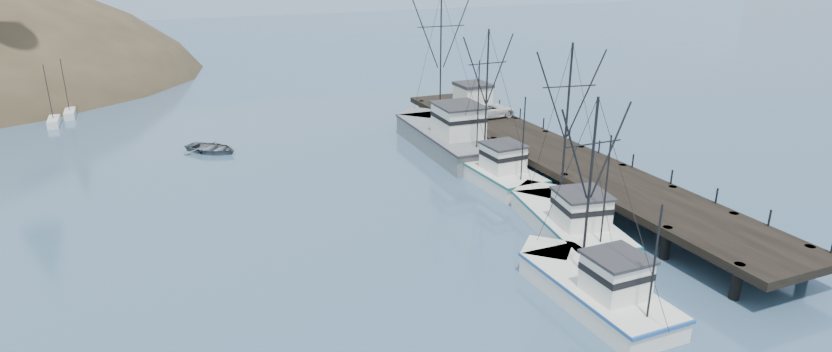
{
  "coord_description": "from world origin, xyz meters",
  "views": [
    {
      "loc": [
        -15.52,
        -24.53,
        17.31
      ],
      "look_at": [
        1.03,
        13.54,
        2.5
      ],
      "focal_mm": 28.0,
      "sensor_mm": 36.0,
      "label": 1
    }
  ],
  "objects": [
    {
      "name": "ground",
      "position": [
        0.0,
        0.0,
        0.0
      ],
      "size": [
        400.0,
        400.0,
        0.0
      ],
      "primitive_type": "plane",
      "color": "#314D6D",
      "rests_on": "ground"
    },
    {
      "name": "pier",
      "position": [
        14.0,
        16.0,
        1.69
      ],
      "size": [
        6.0,
        44.0,
        2.0
      ],
      "color": "black",
      "rests_on": "ground"
    },
    {
      "name": "distant_ridge",
      "position": [
        10.0,
        170.0,
        0.0
      ],
      "size": [
        360.0,
        40.0,
        26.0
      ],
      "primitive_type": "cube",
      "color": "#9EB2C6",
      "rests_on": "ground"
    },
    {
      "name": "distant_ridge_far",
      "position": [
        -40.0,
        185.0,
        0.0
      ],
      "size": [
        180.0,
        25.0,
        18.0
      ],
      "primitive_type": "cube",
      "color": "silver",
      "rests_on": "ground"
    },
    {
      "name": "trawler_near",
      "position": [
        8.42,
        6.43,
        0.82
      ],
      "size": [
        5.73,
        12.24,
        12.19
      ],
      "color": "silver",
      "rests_on": "ground"
    },
    {
      "name": "trawler_mid",
      "position": [
        4.47,
        -1.26,
        0.82
      ],
      "size": [
        3.73,
        10.87,
        10.88
      ],
      "color": "silver",
      "rests_on": "ground"
    },
    {
      "name": "trawler_far",
      "position": [
        8.97,
        17.07,
        0.82
      ],
      "size": [
        4.07,
        11.57,
        11.81
      ],
      "color": "silver",
      "rests_on": "ground"
    },
    {
      "name": "work_vessel",
      "position": [
        9.3,
        25.61,
        1.23
      ],
      "size": [
        5.59,
        16.88,
        13.94
      ],
      "color": "slate",
      "rests_on": "ground"
    },
    {
      "name": "pier_shed",
      "position": [
        14.12,
        29.88,
        3.42
      ],
      "size": [
        3.0,
        3.2,
        2.8
      ],
      "color": "silver",
      "rests_on": "pier"
    },
    {
      "name": "pickup_truck",
      "position": [
        14.53,
        27.24,
        2.71
      ],
      "size": [
        5.22,
        2.62,
        1.42
      ],
      "primitive_type": "imported",
      "rotation": [
        0.0,
        0.0,
        1.62
      ],
      "color": "silver",
      "rests_on": "pier"
    },
    {
      "name": "motorboat",
      "position": [
        -10.27,
        33.03,
        0.0
      ],
      "size": [
        5.97,
        6.01,
        1.02
      ],
      "primitive_type": "imported",
      "rotation": [
        0.0,
        0.0,
        0.77
      ],
      "color": "#51575A",
      "rests_on": "ground"
    }
  ]
}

